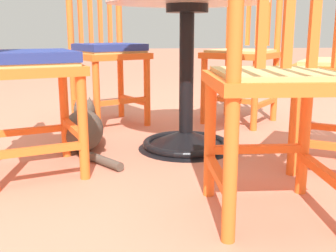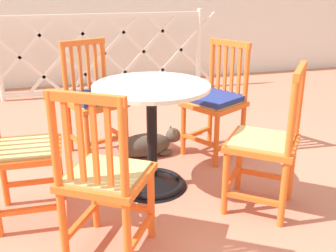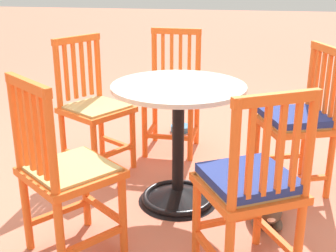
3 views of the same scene
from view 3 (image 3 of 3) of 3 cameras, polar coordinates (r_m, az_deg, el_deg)
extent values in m
plane|color=#C6755B|center=(2.91, -2.74, -8.35)|extent=(24.00, 24.00, 0.00)
cone|color=black|center=(2.79, 1.23, -8.46)|extent=(0.48, 0.48, 0.10)
torus|color=black|center=(2.80, 1.22, -8.91)|extent=(0.44, 0.44, 0.04)
cylinder|color=black|center=(2.65, 1.28, -2.31)|extent=(0.07, 0.07, 0.66)
cylinder|color=black|center=(2.55, 1.33, 4.22)|extent=(0.20, 0.20, 0.04)
cylinder|color=silver|center=(2.54, 1.34, 4.92)|extent=(0.76, 0.76, 0.02)
cylinder|color=orange|center=(3.17, -4.44, -1.46)|extent=(0.04, 0.04, 0.45)
cylinder|color=orange|center=(2.96, -9.21, -3.22)|extent=(0.04, 0.04, 0.45)
cylinder|color=orange|center=(3.34, -8.59, 3.66)|extent=(0.04, 0.04, 0.91)
cylinder|color=orange|center=(3.14, -13.36, 2.32)|extent=(0.04, 0.04, 0.91)
cube|color=orange|center=(3.31, -6.44, -2.11)|extent=(0.21, 0.30, 0.03)
cube|color=orange|center=(3.12, -11.10, -3.82)|extent=(0.21, 0.30, 0.03)
cube|color=orange|center=(3.08, -6.70, -3.26)|extent=(0.30, 0.21, 0.03)
cube|color=orange|center=(3.11, -8.97, 2.02)|extent=(0.55, 0.55, 0.04)
cube|color=tan|center=(3.11, -8.99, 2.41)|extent=(0.48, 0.48, 0.02)
cube|color=orange|center=(3.24, -9.72, 7.22)|extent=(0.03, 0.03, 0.39)
cube|color=orange|center=(3.20, -10.68, 7.01)|extent=(0.03, 0.03, 0.39)
cube|color=orange|center=(3.16, -11.66, 6.78)|extent=(0.03, 0.03, 0.39)
cube|color=orange|center=(3.12, -12.66, 6.55)|extent=(0.03, 0.03, 0.39)
cube|color=orange|center=(3.14, -11.42, 10.63)|extent=(0.34, 0.23, 0.04)
cylinder|color=orange|center=(2.51, -10.31, -7.65)|extent=(0.04, 0.04, 0.45)
cylinder|color=orange|center=(2.26, -5.70, -10.72)|extent=(0.04, 0.04, 0.45)
cylinder|color=orange|center=(2.28, -17.97, -4.88)|extent=(0.04, 0.04, 0.91)
cylinder|color=orange|center=(2.00, -13.90, -8.06)|extent=(0.04, 0.04, 0.91)
cube|color=orange|center=(2.48, -13.58, -10.50)|extent=(0.28, 0.24, 0.03)
cube|color=orange|center=(2.23, -9.27, -13.99)|extent=(0.28, 0.24, 0.03)
cube|color=orange|center=(2.41, -8.08, -10.25)|extent=(0.24, 0.28, 0.03)
cube|color=orange|center=(2.21, -12.07, -5.72)|extent=(0.56, 0.56, 0.04)
cube|color=tan|center=(2.20, -12.11, -5.20)|extent=(0.49, 0.49, 0.02)
cube|color=orange|center=(2.14, -17.85, 0.01)|extent=(0.03, 0.03, 0.39)
cube|color=orange|center=(2.08, -17.07, -0.46)|extent=(0.03, 0.03, 0.39)
cube|color=orange|center=(2.02, -16.25, -0.96)|extent=(0.03, 0.03, 0.39)
cube|color=orange|center=(1.96, -15.38, -1.49)|extent=(0.03, 0.03, 0.39)
cube|color=orange|center=(1.99, -17.25, 4.97)|extent=(0.26, 0.32, 0.04)
cylinder|color=orange|center=(2.22, 3.60, -11.27)|extent=(0.04, 0.04, 0.45)
cylinder|color=orange|center=(2.36, 11.32, -9.64)|extent=(0.04, 0.04, 0.45)
cylinder|color=orange|center=(1.84, 7.98, -10.19)|extent=(0.04, 0.04, 0.91)
cylinder|color=orange|center=(2.01, 16.72, -8.22)|extent=(0.04, 0.04, 0.91)
cube|color=orange|center=(2.14, 5.40, -15.42)|extent=(0.31, 0.19, 0.03)
cube|color=orange|center=(2.28, 13.39, -13.41)|extent=(0.31, 0.19, 0.03)
cube|color=orange|center=(2.31, 7.52, -11.63)|extent=(0.19, 0.31, 0.03)
cube|color=orange|center=(2.06, 10.01, -7.66)|extent=(0.54, 0.54, 0.04)
cube|color=tan|center=(2.05, 10.04, -7.11)|extent=(0.48, 0.48, 0.02)
cube|color=orange|center=(1.77, 10.28, -3.44)|extent=(0.03, 0.03, 0.39)
cube|color=orange|center=(1.80, 12.16, -3.13)|extent=(0.03, 0.03, 0.39)
cube|color=orange|center=(1.84, 13.97, -2.83)|extent=(0.03, 0.03, 0.39)
cube|color=orange|center=(1.88, 15.71, -2.53)|extent=(0.03, 0.03, 0.39)
cube|color=orange|center=(1.75, 13.60, 3.37)|extent=(0.21, 0.35, 0.04)
cube|color=navy|center=(2.03, 10.09, -6.35)|extent=(0.49, 0.49, 0.04)
cylinder|color=orange|center=(2.77, 13.53, -5.22)|extent=(0.04, 0.04, 0.45)
cylinder|color=orange|center=(3.05, 11.00, -2.60)|extent=(0.04, 0.04, 0.45)
cylinder|color=orange|center=(2.84, 20.20, -0.28)|extent=(0.04, 0.04, 0.91)
cylinder|color=orange|center=(3.11, 17.11, 1.82)|extent=(0.04, 0.04, 0.91)
cube|color=orange|center=(2.87, 16.52, -6.42)|extent=(0.14, 0.33, 0.03)
cube|color=orange|center=(3.15, 13.79, -3.79)|extent=(0.14, 0.33, 0.03)
cube|color=orange|center=(2.93, 12.12, -4.83)|extent=(0.33, 0.14, 0.03)
cube|color=orange|center=(2.90, 15.59, 0.20)|extent=(0.51, 0.51, 0.04)
cube|color=tan|center=(2.90, 15.63, 0.61)|extent=(0.45, 0.45, 0.02)
cube|color=orange|center=(2.83, 20.05, 4.47)|extent=(0.03, 0.03, 0.39)
cube|color=orange|center=(2.88, 19.39, 4.83)|extent=(0.03, 0.03, 0.39)
cube|color=orange|center=(2.94, 18.75, 5.18)|extent=(0.03, 0.03, 0.39)
cube|color=orange|center=(3.00, 18.13, 5.51)|extent=(0.03, 0.03, 0.39)
cube|color=orange|center=(2.87, 19.53, 9.06)|extent=(0.37, 0.16, 0.04)
cube|color=navy|center=(2.89, 15.69, 1.17)|extent=(0.46, 0.46, 0.04)
cylinder|color=orange|center=(3.27, 2.83, -0.71)|extent=(0.04, 0.04, 0.45)
cylinder|color=orange|center=(3.33, -2.96, -0.31)|extent=(0.04, 0.04, 0.45)
cylinder|color=orange|center=(3.52, 3.72, 4.70)|extent=(0.04, 0.04, 0.91)
cylinder|color=orange|center=(3.58, -1.69, 4.98)|extent=(0.04, 0.04, 0.91)
cube|color=orange|center=(3.46, 3.23, -1.06)|extent=(0.34, 0.04, 0.03)
cube|color=orange|center=(3.52, -2.26, -0.68)|extent=(0.34, 0.04, 0.03)
cube|color=orange|center=(3.32, -0.09, -1.40)|extent=(0.04, 0.34, 0.03)
cube|color=orange|center=(3.39, 0.47, 3.75)|extent=(0.41, 0.41, 0.04)
cube|color=tan|center=(3.39, 0.47, 4.11)|extent=(0.36, 0.36, 0.02)
cube|color=orange|center=(3.48, 2.68, 8.34)|extent=(0.02, 0.02, 0.39)
cube|color=orange|center=(3.49, 1.57, 8.39)|extent=(0.02, 0.02, 0.39)
cube|color=orange|center=(3.50, 0.46, 8.44)|extent=(0.02, 0.02, 0.39)
cube|color=orange|center=(3.52, -0.64, 8.48)|extent=(0.02, 0.02, 0.39)
cube|color=orange|center=(3.46, 1.04, 11.82)|extent=(0.04, 0.38, 0.04)
ellipsoid|color=#4C4238|center=(2.70, 12.04, -8.84)|extent=(0.45, 0.23, 0.19)
ellipsoid|color=silver|center=(2.62, 12.25, -10.08)|extent=(0.19, 0.16, 0.14)
sphere|color=#4C4238|center=(2.46, 12.73, -10.49)|extent=(0.12, 0.12, 0.12)
ellipsoid|color=silver|center=(2.43, 12.82, -11.23)|extent=(0.05, 0.05, 0.04)
cone|color=#4C4238|center=(2.45, 13.55, -9.26)|extent=(0.04, 0.04, 0.04)
cone|color=#4C4238|center=(2.44, 12.04, -9.24)|extent=(0.04, 0.04, 0.04)
ellipsoid|color=#4C4238|center=(2.60, 13.54, -11.89)|extent=(0.12, 0.06, 0.05)
ellipsoid|color=#4C4238|center=(2.59, 11.07, -11.87)|extent=(0.12, 0.06, 0.05)
cylinder|color=#4C4238|center=(3.00, 9.43, -7.21)|extent=(0.20, 0.17, 0.04)
cylinder|color=teal|center=(3.92, 1.59, -0.29)|extent=(0.17, 0.17, 0.05)
camera|label=1|loc=(4.50, 8.66, 9.49)|focal=44.34mm
camera|label=2|loc=(4.09, -34.84, 16.40)|focal=42.94mm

